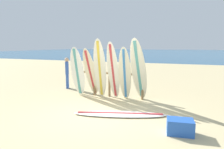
# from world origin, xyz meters

# --- Properties ---
(ground_plane) EXTENTS (120.00, 120.00, 0.00)m
(ground_plane) POSITION_xyz_m (0.00, 0.00, 0.00)
(ground_plane) COLOR #CCB784
(ocean_water) EXTENTS (120.00, 80.00, 0.01)m
(ocean_water) POSITION_xyz_m (0.00, 58.00, 0.00)
(ocean_water) COLOR #1E5984
(ocean_water) RESTS_ON ground
(surfboard_rack) EXTENTS (2.81, 0.09, 1.11)m
(surfboard_rack) POSITION_xyz_m (-0.46, 2.11, 0.67)
(surfboard_rack) COLOR olive
(surfboard_rack) RESTS_ON ground
(surfboard_leaning_far_left) EXTENTS (0.59, 0.58, 2.03)m
(surfboard_leaning_far_left) POSITION_xyz_m (-1.69, 1.70, 1.02)
(surfboard_leaning_far_left) COLOR white
(surfboard_leaning_far_left) RESTS_ON ground
(surfboard_leaning_left) EXTENTS (0.50, 0.99, 1.98)m
(surfboard_leaning_left) POSITION_xyz_m (-1.16, 1.82, 0.99)
(surfboard_leaning_left) COLOR beige
(surfboard_leaning_left) RESTS_ON ground
(surfboard_leaning_center_left) EXTENTS (0.54, 0.61, 2.34)m
(surfboard_leaning_center_left) POSITION_xyz_m (-0.72, 1.75, 1.17)
(surfboard_leaning_center_left) COLOR silver
(surfboard_leaning_center_left) RESTS_ON ground
(surfboard_leaning_center) EXTENTS (0.53, 0.69, 2.22)m
(surfboard_leaning_center) POSITION_xyz_m (-0.17, 1.76, 1.11)
(surfboard_leaning_center) COLOR silver
(surfboard_leaning_center) RESTS_ON ground
(surfboard_leaning_center_right) EXTENTS (0.50, 0.62, 2.04)m
(surfboard_leaning_center_right) POSITION_xyz_m (0.29, 1.76, 1.02)
(surfboard_leaning_center_right) COLOR beige
(surfboard_leaning_center_right) RESTS_ON ground
(surfboard_leaning_right) EXTENTS (0.68, 1.14, 2.34)m
(surfboard_leaning_right) POSITION_xyz_m (0.81, 1.77, 1.17)
(surfboard_leaning_right) COLOR silver
(surfboard_leaning_right) RESTS_ON ground
(surfboard_lying_on_sand) EXTENTS (2.81, 1.30, 0.08)m
(surfboard_lying_on_sand) POSITION_xyz_m (0.60, 0.20, 0.04)
(surfboard_lying_on_sand) COLOR white
(surfboard_lying_on_sand) RESTS_ON ground
(beachgoer_standing) EXTENTS (0.25, 0.28, 1.50)m
(beachgoer_standing) POSITION_xyz_m (-2.93, 2.84, 0.82)
(beachgoer_standing) COLOR #3359B2
(beachgoer_standing) RESTS_ON ground
(cooler_box) EXTENTS (0.64, 0.47, 0.36)m
(cooler_box) POSITION_xyz_m (2.32, -0.49, 0.18)
(cooler_box) COLOR blue
(cooler_box) RESTS_ON ground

